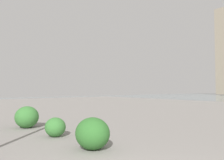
{
  "coord_description": "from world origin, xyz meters",
  "views": [
    {
      "loc": [
        -1.85,
        1.88,
        1.63
      ],
      "look_at": [
        7.62,
        -5.48,
        2.13
      ],
      "focal_mm": 34.37,
      "sensor_mm": 36.0,
      "label": 1
    }
  ],
  "objects": [
    {
      "name": "shrub_wide",
      "position": [
        3.09,
        -1.29,
        0.43
      ],
      "size": [
        1.01,
        0.91,
        0.86
      ],
      "color": "#2D6628",
      "rests_on": "ground"
    },
    {
      "name": "shrub_round",
      "position": [
        7.49,
        -0.85,
        0.45
      ],
      "size": [
        1.06,
        0.95,
        0.9
      ],
      "color": "#387533",
      "rests_on": "ground"
    },
    {
      "name": "shrub_low",
      "position": [
        5.17,
        -1.12,
        0.33
      ],
      "size": [
        0.77,
        0.69,
        0.65
      ],
      "color": "#387533",
      "rests_on": "ground"
    },
    {
      "name": "bollard_near",
      "position": [
        7.92,
        -0.8,
        0.36
      ],
      "size": [
        0.13,
        0.13,
        0.69
      ],
      "color": "#232328",
      "rests_on": "ground"
    },
    {
      "name": "bollard_mid",
      "position": [
        8.17,
        -0.86,
        0.37
      ],
      "size": [
        0.13,
        0.13,
        0.71
      ],
      "color": "#232328",
      "rests_on": "ground"
    }
  ]
}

